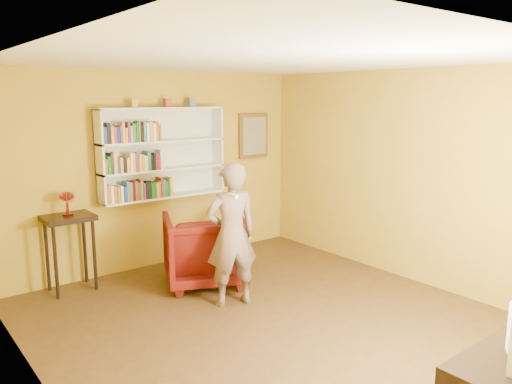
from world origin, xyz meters
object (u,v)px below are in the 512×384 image
console_table (69,229)px  armchair (204,249)px  ruby_lustre (67,199)px  person (232,235)px  bookshelf (161,153)px

console_table → armchair: (1.41, -0.81, -0.33)m
console_table → ruby_lustre: ruby_lustre is taller
armchair → person: size_ratio=0.61×
armchair → person: bearing=105.7°
console_table → person: (1.30, -1.56, 0.04)m
ruby_lustre → armchair: 1.77m
bookshelf → armchair: (0.06, -0.97, -1.14)m
bookshelf → person: 1.89m
console_table → ruby_lustre: 0.37m
bookshelf → console_table: bookshelf is taller
person → bookshelf: bearing=-76.2°
ruby_lustre → person: size_ratio=0.18×
bookshelf → console_table: (-1.35, -0.16, -0.81)m
bookshelf → console_table: size_ratio=1.90×
ruby_lustre → bookshelf: bearing=6.7°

